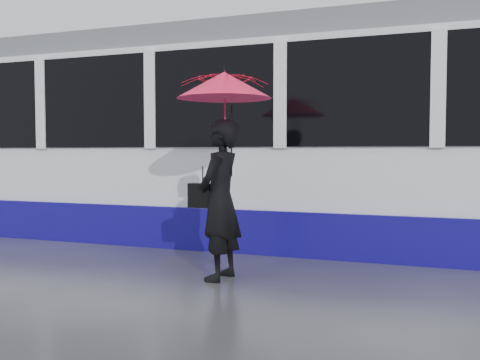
% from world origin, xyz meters
% --- Properties ---
extents(ground, '(90.00, 90.00, 0.00)m').
position_xyz_m(ground, '(0.00, 0.00, 0.00)').
color(ground, '#2A2A2F').
rests_on(ground, ground).
extents(rails, '(34.00, 1.51, 0.02)m').
position_xyz_m(rails, '(0.00, 2.50, 0.01)').
color(rails, '#3F3D38').
rests_on(rails, ground).
extents(tram, '(26.00, 2.56, 3.35)m').
position_xyz_m(tram, '(-2.02, 2.50, 1.64)').
color(tram, white).
rests_on(tram, ground).
extents(woman, '(0.46, 0.67, 1.79)m').
position_xyz_m(woman, '(1.22, -0.24, 0.89)').
color(woman, black).
rests_on(woman, ground).
extents(umbrella, '(1.10, 1.10, 1.21)m').
position_xyz_m(umbrella, '(1.27, -0.24, 1.96)').
color(umbrella, '#E51384').
rests_on(umbrella, ground).
extents(handbag, '(0.33, 0.16, 0.46)m').
position_xyz_m(handbag, '(1.00, -0.22, 0.94)').
color(handbag, black).
rests_on(handbag, ground).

